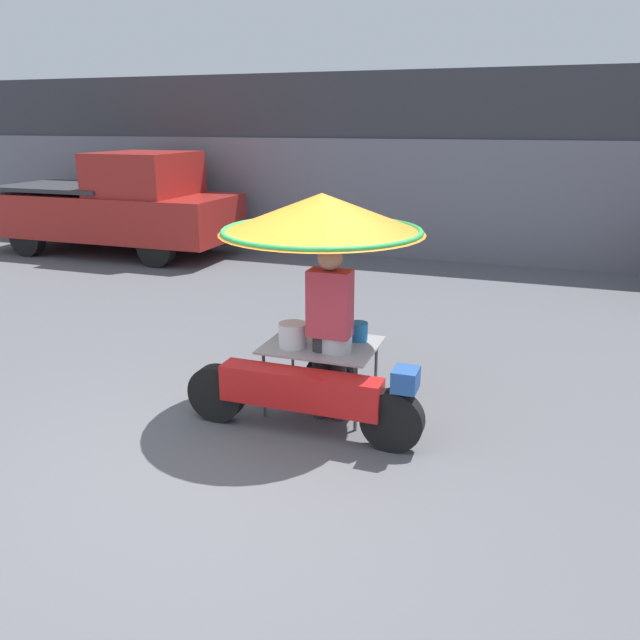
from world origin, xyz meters
TOP-DOWN VIEW (x-y plane):
  - ground_plane at (0.00, 0.00)m, footprint 36.00×36.00m
  - shopfront_building at (0.00, 9.31)m, footprint 28.00×2.06m
  - vendor_motorcycle_cart at (0.36, 1.16)m, footprint 2.16×1.82m
  - vendor_person at (0.49, 1.06)m, footprint 0.38×0.22m
  - pickup_truck at (-5.98, 6.79)m, footprint 5.09×1.96m

SIDE VIEW (x-z plane):
  - ground_plane at x=0.00m, z-range 0.00..0.00m
  - vendor_person at x=0.49m, z-range 0.10..1.71m
  - pickup_truck at x=-5.98m, z-range -0.05..2.01m
  - vendor_motorcycle_cart at x=0.36m, z-range 0.57..2.60m
  - shopfront_building at x=0.00m, z-range -0.01..3.54m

